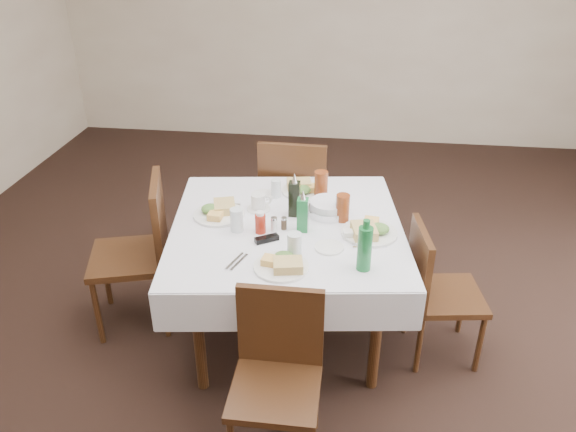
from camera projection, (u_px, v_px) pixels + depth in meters
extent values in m
plane|color=black|center=(304.00, 340.00, 3.43)|extent=(7.00, 7.00, 0.00)
cube|color=#BDA88F|center=(340.00, 11.00, 5.81)|extent=(6.00, 0.04, 2.80)
cylinder|color=#321B0C|center=(199.00, 335.00, 2.93)|extent=(0.06, 0.06, 0.72)
cylinder|color=#321B0C|center=(217.00, 243.00, 3.75)|extent=(0.06, 0.06, 0.72)
cylinder|color=#321B0C|center=(376.00, 334.00, 2.94)|extent=(0.06, 0.06, 0.72)
cylinder|color=#321B0C|center=(356.00, 242.00, 3.76)|extent=(0.06, 0.06, 0.72)
cube|color=#321B0C|center=(287.00, 229.00, 3.16)|extent=(1.31, 1.31, 0.03)
cube|color=white|center=(287.00, 225.00, 3.15)|extent=(1.44, 1.44, 0.01)
cube|color=white|center=(286.00, 193.00, 3.77)|extent=(1.27, 0.18, 0.22)
cube|color=white|center=(288.00, 312.00, 2.65)|extent=(1.27, 0.18, 0.22)
cube|color=white|center=(398.00, 242.00, 3.21)|extent=(0.18, 1.27, 0.22)
cube|color=white|center=(175.00, 242.00, 3.20)|extent=(0.18, 1.27, 0.22)
cube|color=#321B0C|center=(296.00, 199.00, 4.08)|extent=(0.48, 0.48, 0.04)
cube|color=#321B0C|center=(292.00, 179.00, 3.78)|extent=(0.46, 0.06, 0.50)
cylinder|color=#321B0C|center=(325.00, 216.00, 4.34)|extent=(0.04, 0.04, 0.47)
cylinder|color=#321B0C|center=(319.00, 242.00, 3.99)|extent=(0.04, 0.04, 0.47)
cylinder|color=#321B0C|center=(275.00, 212.00, 4.39)|extent=(0.04, 0.04, 0.47)
cylinder|color=#321B0C|center=(265.00, 238.00, 4.05)|extent=(0.04, 0.04, 0.47)
cube|color=#321B0C|center=(275.00, 391.00, 2.53)|extent=(0.40, 0.40, 0.04)
cube|color=#321B0C|center=(280.00, 327.00, 2.58)|extent=(0.40, 0.04, 0.44)
cylinder|color=#321B0C|center=(246.00, 391.00, 2.80)|extent=(0.03, 0.03, 0.41)
cylinder|color=#321B0C|center=(316.00, 398.00, 2.76)|extent=(0.03, 0.03, 0.41)
cube|color=#321B0C|center=(446.00, 296.00, 3.16)|extent=(0.45, 0.45, 0.04)
cube|color=#321B0C|center=(419.00, 264.00, 3.06)|extent=(0.09, 0.39, 0.43)
cylinder|color=#321B0C|center=(480.00, 343.00, 3.12)|extent=(0.03, 0.03, 0.40)
cylinder|color=#321B0C|center=(419.00, 344.00, 3.11)|extent=(0.03, 0.03, 0.40)
cylinder|color=#321B0C|center=(462.00, 305.00, 3.41)|extent=(0.03, 0.03, 0.40)
cylinder|color=#321B0C|center=(407.00, 306.00, 3.41)|extent=(0.03, 0.03, 0.40)
cube|color=#321B0C|center=(129.00, 258.00, 3.40)|extent=(0.56, 0.56, 0.04)
cube|color=#321B0C|center=(159.00, 219.00, 3.31)|extent=(0.17, 0.45, 0.49)
cylinder|color=#321B0C|center=(106.00, 274.00, 3.65)|extent=(0.04, 0.04, 0.46)
cylinder|color=#321B0C|center=(167.00, 269.00, 3.71)|extent=(0.04, 0.04, 0.46)
cylinder|color=#321B0C|center=(97.00, 311.00, 3.31)|extent=(0.04, 0.04, 0.46)
cylinder|color=#321B0C|center=(165.00, 305.00, 3.37)|extent=(0.04, 0.04, 0.46)
cylinder|color=white|center=(304.00, 191.00, 3.51)|extent=(0.28, 0.28, 0.01)
cube|color=tan|center=(299.00, 184.00, 3.53)|extent=(0.17, 0.14, 0.05)
cube|color=#E49949|center=(313.00, 188.00, 3.49)|extent=(0.11, 0.09, 0.04)
ellipsoid|color=#326422|center=(303.00, 189.00, 3.46)|extent=(0.11, 0.09, 0.05)
cylinder|color=white|center=(281.00, 267.00, 2.76)|extent=(0.27, 0.27, 0.01)
cube|color=tan|center=(288.00, 265.00, 2.72)|extent=(0.16, 0.14, 0.05)
cube|color=#E49949|center=(271.00, 261.00, 2.77)|extent=(0.10, 0.09, 0.04)
ellipsoid|color=#326422|center=(284.00, 257.00, 2.79)|extent=(0.10, 0.09, 0.05)
cylinder|color=white|center=(369.00, 233.00, 3.06)|extent=(0.31, 0.31, 0.02)
cube|color=tan|center=(364.00, 231.00, 3.01)|extent=(0.15, 0.18, 0.05)
cube|color=#E49949|center=(371.00, 223.00, 3.09)|extent=(0.09, 0.11, 0.04)
ellipsoid|color=#326422|center=(379.00, 229.00, 3.03)|extent=(0.11, 0.10, 0.05)
cylinder|color=white|center=(219.00, 214.00, 3.24)|extent=(0.29, 0.29, 0.02)
cube|color=tan|center=(225.00, 206.00, 3.26)|extent=(0.16, 0.18, 0.05)
cube|color=#E49949|center=(216.00, 215.00, 3.18)|extent=(0.08, 0.10, 0.04)
ellipsoid|color=#326422|center=(210.00, 209.00, 3.23)|extent=(0.11, 0.10, 0.05)
cylinder|color=white|center=(263.00, 195.00, 3.47)|extent=(0.15, 0.15, 0.01)
cylinder|color=white|center=(329.00, 247.00, 2.93)|extent=(0.15, 0.15, 0.01)
cylinder|color=silver|center=(276.00, 188.00, 3.43)|extent=(0.06, 0.06, 0.11)
cylinder|color=silver|center=(294.00, 246.00, 2.82)|extent=(0.07, 0.07, 0.14)
cylinder|color=silver|center=(342.00, 207.00, 3.19)|extent=(0.08, 0.08, 0.14)
cylinder|color=silver|center=(237.00, 220.00, 3.06)|extent=(0.07, 0.07, 0.13)
cylinder|color=maroon|center=(321.00, 185.00, 3.41)|extent=(0.08, 0.08, 0.17)
cylinder|color=maroon|center=(343.00, 208.00, 3.16)|extent=(0.08, 0.08, 0.16)
cylinder|color=silver|center=(328.00, 210.00, 3.25)|extent=(0.24, 0.24, 0.04)
cylinder|color=white|center=(329.00, 205.00, 3.24)|extent=(0.22, 0.22, 0.05)
cube|color=black|center=(294.00, 199.00, 3.20)|extent=(0.06, 0.06, 0.21)
cone|color=silver|center=(294.00, 178.00, 3.14)|extent=(0.03, 0.03, 0.06)
cube|color=#1C7035|center=(303.00, 215.00, 3.05)|extent=(0.06, 0.06, 0.19)
cone|color=silver|center=(303.00, 195.00, 2.99)|extent=(0.03, 0.03, 0.05)
cylinder|color=#A62312|center=(260.00, 224.00, 3.05)|extent=(0.06, 0.06, 0.11)
cylinder|color=white|center=(260.00, 213.00, 3.02)|extent=(0.04, 0.04, 0.02)
cylinder|color=white|center=(274.00, 225.00, 3.07)|extent=(0.04, 0.04, 0.07)
cylinder|color=silver|center=(274.00, 219.00, 3.05)|extent=(0.04, 0.04, 0.01)
cylinder|color=#463424|center=(284.00, 224.00, 3.09)|extent=(0.03, 0.03, 0.06)
cylinder|color=silver|center=(284.00, 218.00, 3.07)|extent=(0.03, 0.03, 0.01)
cylinder|color=white|center=(259.00, 209.00, 3.30)|extent=(0.14, 0.14, 0.01)
cylinder|color=white|center=(258.00, 201.00, 3.28)|extent=(0.08, 0.08, 0.09)
cylinder|color=black|center=(258.00, 197.00, 3.27)|extent=(0.07, 0.07, 0.01)
torus|color=white|center=(267.00, 200.00, 3.30)|extent=(0.06, 0.04, 0.06)
cube|color=black|center=(267.00, 239.00, 2.99)|extent=(0.13, 0.10, 0.03)
cylinder|color=#1C7035|center=(365.00, 249.00, 2.71)|extent=(0.07, 0.07, 0.23)
cylinder|color=#1C7035|center=(366.00, 224.00, 2.64)|extent=(0.03, 0.03, 0.04)
cube|color=white|center=(352.00, 234.00, 3.01)|extent=(0.10, 0.07, 0.05)
cube|color=pink|center=(352.00, 233.00, 3.01)|extent=(0.07, 0.05, 0.02)
cube|color=silver|center=(314.00, 193.00, 3.49)|extent=(0.06, 0.16, 0.01)
cube|color=silver|center=(318.00, 194.00, 3.48)|extent=(0.06, 0.16, 0.01)
cube|color=silver|center=(239.00, 262.00, 2.80)|extent=(0.07, 0.16, 0.01)
cube|color=silver|center=(235.00, 261.00, 2.81)|extent=(0.07, 0.16, 0.01)
cube|color=silver|center=(370.00, 247.00, 2.93)|extent=(0.18, 0.05, 0.01)
cube|color=silver|center=(369.00, 244.00, 2.96)|extent=(0.18, 0.05, 0.01)
cube|color=silver|center=(228.00, 204.00, 3.36)|extent=(0.16, 0.02, 0.01)
cube|color=silver|center=(227.00, 206.00, 3.34)|extent=(0.16, 0.02, 0.01)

